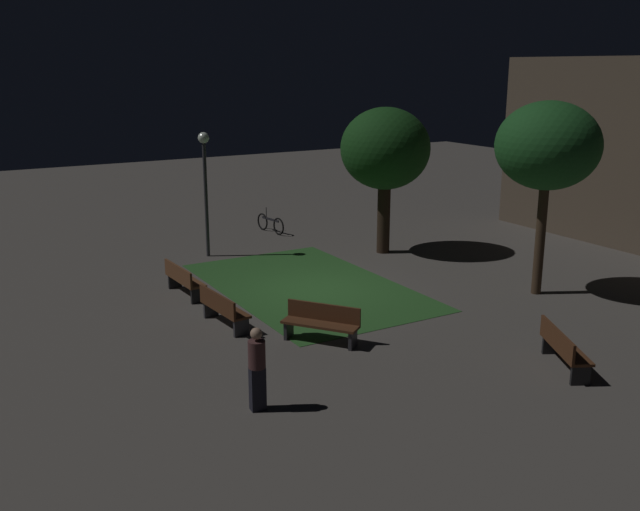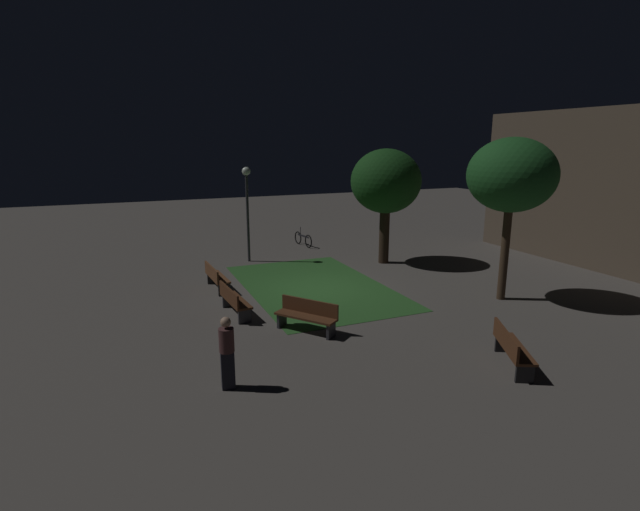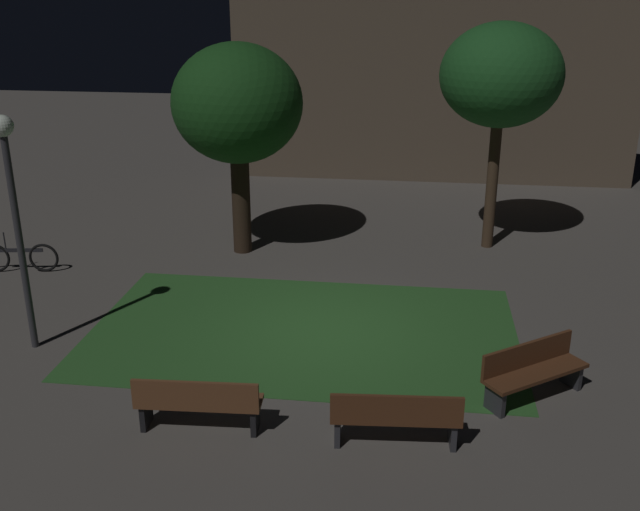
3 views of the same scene
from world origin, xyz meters
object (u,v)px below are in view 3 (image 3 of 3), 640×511
at_px(bench_front_right, 533,369).
at_px(lamp_post_path_center, 12,193).
at_px(bench_corner, 198,402).
at_px(tree_right_canopy, 501,76).
at_px(bench_near_trees, 396,416).
at_px(tree_near_wall, 237,105).
at_px(bicycle, 19,257).

bearing_deg(bench_front_right, lamp_post_path_center, 176.10).
bearing_deg(bench_corner, bench_front_right, 18.11).
bearing_deg(tree_right_canopy, bench_front_right, -89.20).
relative_size(bench_near_trees, bench_front_right, 1.06).
distance_m(bench_corner, tree_right_canopy, 10.47).
height_order(tree_right_canopy, lamp_post_path_center, tree_right_canopy).
height_order(bench_corner, tree_near_wall, tree_near_wall).
bearing_deg(bench_near_trees, tree_right_canopy, 77.23).
xyz_separation_m(lamp_post_path_center, bicycle, (-2.08, 3.35, -2.49)).
relative_size(bench_front_right, bicycle, 1.00).
bearing_deg(tree_near_wall, lamp_post_path_center, -115.34).
bearing_deg(bench_near_trees, lamp_post_path_center, 161.44).
xyz_separation_m(bench_corner, lamp_post_path_center, (-3.65, 2.17, 2.35)).
height_order(bench_near_trees, tree_near_wall, tree_near_wall).
bearing_deg(lamp_post_path_center, bench_corner, -30.69).
distance_m(tree_near_wall, lamp_post_path_center, 5.95).
xyz_separation_m(tree_near_wall, bicycle, (-4.61, -1.99, -3.14)).
distance_m(tree_right_canopy, bicycle, 11.55).
bearing_deg(bench_corner, lamp_post_path_center, 149.31).
height_order(bench_corner, bench_front_right, same).
xyz_separation_m(bench_front_right, bicycle, (-10.58, 3.93, -0.14)).
distance_m(tree_near_wall, bicycle, 5.93).
relative_size(tree_near_wall, lamp_post_path_center, 1.19).
height_order(tree_near_wall, lamp_post_path_center, tree_near_wall).
distance_m(bench_corner, lamp_post_path_center, 4.85).
bearing_deg(lamp_post_path_center, tree_right_canopy, 37.50).
relative_size(bench_near_trees, lamp_post_path_center, 0.45).
bearing_deg(tree_near_wall, bench_near_trees, -62.44).
bearing_deg(bench_near_trees, tree_near_wall, 117.56).
distance_m(bench_near_trees, tree_right_canopy, 9.54).
relative_size(bench_near_trees, tree_right_canopy, 0.35).
height_order(lamp_post_path_center, bicycle, lamp_post_path_center).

